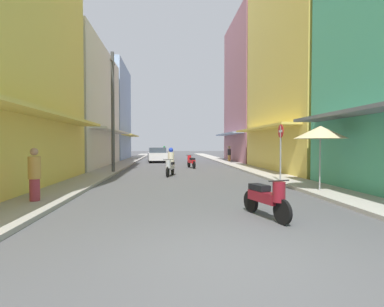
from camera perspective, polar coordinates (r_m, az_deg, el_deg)
ground_plane at (r=24.59m, az=-2.66°, el=-2.31°), size 106.85×106.85×0.00m
sidewalk_left at (r=24.86m, az=-13.78°, el=-2.17°), size 1.68×56.57×0.12m
sidewalk_right at (r=25.23m, az=8.28°, el=-2.08°), size 1.68×56.57×0.12m
building_left_mid at (r=24.55m, az=-23.33°, el=8.25°), size 7.05×11.56×9.17m
building_left_far at (r=34.89m, az=-17.73°, el=7.59°), size 7.05×8.70×10.67m
building_right_mid at (r=21.35m, az=22.90°, el=16.09°), size 7.05×10.32×14.17m
building_right_far at (r=30.57m, az=13.75°, el=11.84°), size 7.05×9.40×14.24m
motorbike_maroon at (r=7.15m, az=14.47°, el=-8.34°), size 0.71×1.76×0.96m
motorbike_black at (r=36.71m, az=-5.57°, el=0.14°), size 0.77×1.73×1.58m
motorbike_silver at (r=16.16m, az=-4.29°, el=-1.94°), size 0.64×1.78×1.58m
motorbike_red at (r=21.54m, az=-0.18°, el=-1.54°), size 0.64×1.78×0.96m
parked_car at (r=29.00m, az=-6.87°, el=-0.23°), size 2.15×4.25×1.45m
pedestrian_crossing at (r=28.81m, az=7.34°, el=0.12°), size 0.44×0.44×1.63m
pedestrian_far at (r=9.57m, az=-28.56°, el=-3.99°), size 0.34×0.34×1.66m
vendor_umbrella at (r=11.29m, az=23.93°, el=3.82°), size 1.82×1.82×2.41m
utility_pole at (r=18.18m, az=-15.31°, el=7.91°), size 0.20×1.20×7.27m
street_sign_no_entry at (r=13.53m, az=17.03°, el=1.55°), size 0.07×0.60×2.65m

